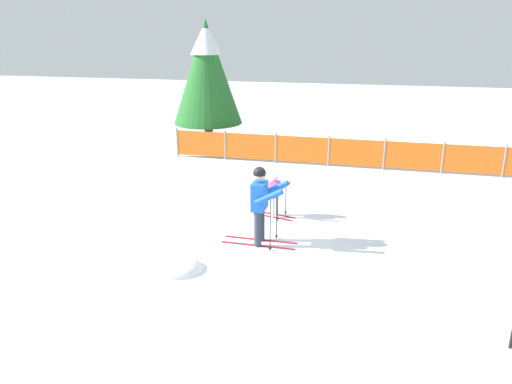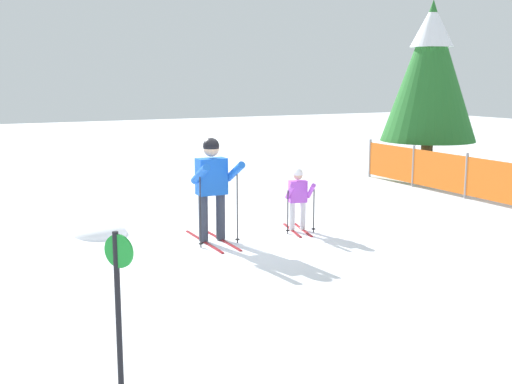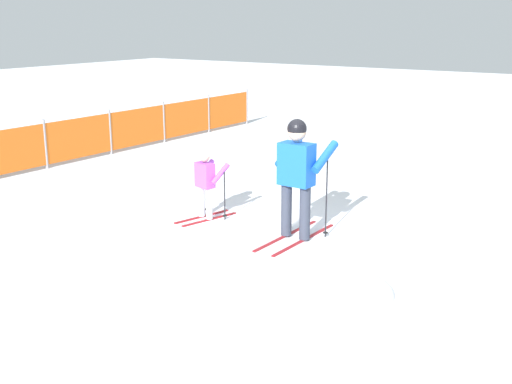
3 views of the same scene
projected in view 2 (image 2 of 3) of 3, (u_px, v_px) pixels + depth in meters
The scene contains 6 objects.
ground_plane at pixel (215, 240), 10.46m from camera, with size 60.00×60.00×0.00m, color white.
skier_adult at pixel (212, 180), 10.19m from camera, with size 1.59×0.71×1.68m.
skier_child at pixel (298, 195), 10.98m from camera, with size 1.04×0.55×1.08m.
conifer_far at pixel (431, 69), 16.61m from camera, with size 2.47×2.47×4.58m.
trail_marker at pixel (118, 294), 5.27m from camera, with size 0.24×0.18×1.38m.
snow_mound at pixel (100, 234), 10.86m from camera, with size 1.06×0.90×0.43m, color white.
Camera 2 is at (9.33, -4.10, 2.61)m, focal length 45.00 mm.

